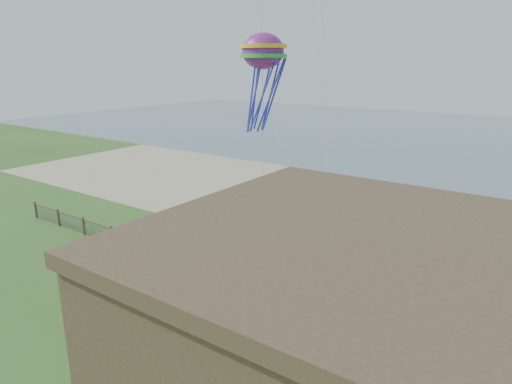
% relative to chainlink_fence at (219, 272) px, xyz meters
% --- Properties ---
extents(ground, '(160.00, 160.00, 0.00)m').
position_rel_chainlink_fence_xyz_m(ground, '(0.00, -6.00, -0.55)').
color(ground, '#3C5F20').
rests_on(ground, ground).
extents(sand_beach, '(72.00, 20.00, 0.02)m').
position_rel_chainlink_fence_xyz_m(sand_beach, '(0.00, 16.00, -0.55)').
color(sand_beach, tan).
rests_on(sand_beach, ground).
extents(ocean, '(160.00, 68.00, 0.02)m').
position_rel_chainlink_fence_xyz_m(ocean, '(0.00, 60.00, -0.55)').
color(ocean, slate).
rests_on(ocean, ground).
extents(chainlink_fence, '(36.20, 0.20, 1.25)m').
position_rel_chainlink_fence_xyz_m(chainlink_fence, '(0.00, 0.00, 0.00)').
color(chainlink_fence, '#4B3E2A').
rests_on(chainlink_fence, ground).
extents(motel_deck, '(15.00, 2.00, 0.50)m').
position_rel_chainlink_fence_xyz_m(motel_deck, '(13.00, -1.00, -0.30)').
color(motel_deck, brown).
rests_on(motel_deck, ground).
extents(picnic_table, '(1.61, 1.26, 0.65)m').
position_rel_chainlink_fence_xyz_m(picnic_table, '(6.54, -4.03, -0.23)').
color(picnic_table, brown).
rests_on(picnic_table, ground).
extents(octopus_kite, '(3.70, 3.16, 6.44)m').
position_rel_chainlink_fence_xyz_m(octopus_kite, '(-1.58, 6.30, 9.79)').
color(octopus_kite, red).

